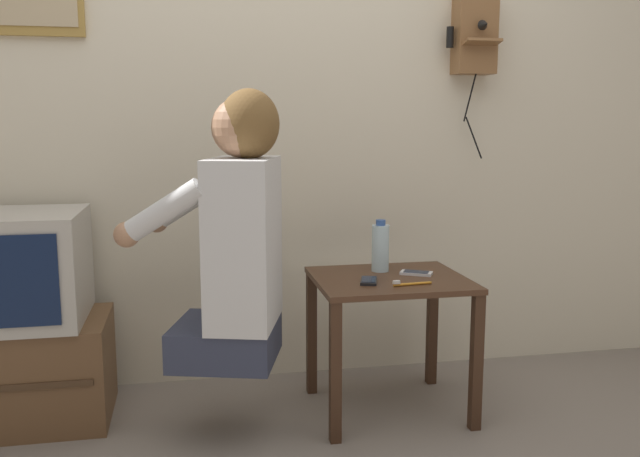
# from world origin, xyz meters

# --- Properties ---
(wall_back) EXTENTS (6.80, 0.05, 2.55)m
(wall_back) POSITION_xyz_m (0.00, 1.04, 1.27)
(wall_back) COLOR beige
(wall_back) RESTS_ON ground_plane
(side_table) EXTENTS (0.59, 0.51, 0.55)m
(side_table) POSITION_xyz_m (0.38, 0.54, 0.44)
(side_table) COLOR #422819
(side_table) RESTS_ON ground_plane
(person) EXTENTS (0.59, 0.50, 0.97)m
(person) POSITION_xyz_m (-0.22, 0.43, 0.75)
(person) COLOR #2D3347
(person) RESTS_ON ground_plane
(tv_stand) EXTENTS (0.71, 0.44, 0.40)m
(tv_stand) POSITION_xyz_m (-1.06, 0.72, 0.20)
(tv_stand) COLOR brown
(tv_stand) RESTS_ON ground_plane
(television) EXTENTS (0.56, 0.49, 0.41)m
(television) POSITION_xyz_m (-1.06, 0.72, 0.61)
(television) COLOR #ADA89E
(television) RESTS_ON tv_stand
(wall_phone_antique) EXTENTS (0.22, 0.19, 0.77)m
(wall_phone_antique) POSITION_xyz_m (0.88, 0.96, 1.53)
(wall_phone_antique) COLOR brown
(cell_phone_held) EXTENTS (0.09, 0.14, 0.01)m
(cell_phone_held) POSITION_xyz_m (0.28, 0.48, 0.55)
(cell_phone_held) COLOR black
(cell_phone_held) RESTS_ON side_table
(cell_phone_spare) EXTENTS (0.14, 0.11, 0.01)m
(cell_phone_spare) POSITION_xyz_m (0.50, 0.57, 0.55)
(cell_phone_spare) COLOR silver
(cell_phone_spare) RESTS_ON side_table
(water_bottle) EXTENTS (0.07, 0.07, 0.21)m
(water_bottle) POSITION_xyz_m (0.37, 0.66, 0.64)
(water_bottle) COLOR silver
(water_bottle) RESTS_ON side_table
(toothbrush) EXTENTS (0.15, 0.03, 0.02)m
(toothbrush) POSITION_xyz_m (0.41, 0.40, 0.55)
(toothbrush) COLOR orange
(toothbrush) RESTS_ON side_table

